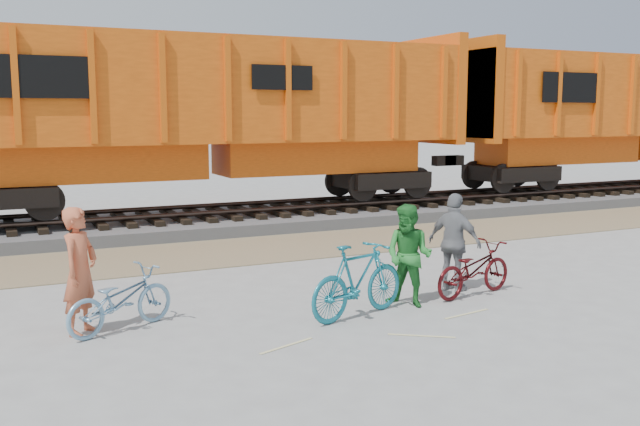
% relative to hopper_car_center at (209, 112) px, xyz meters
% --- Properties ---
extents(ground, '(120.00, 120.00, 0.00)m').
position_rel_hopper_car_center_xyz_m(ground, '(-0.98, -9.00, -3.01)').
color(ground, '#9E9E99').
rests_on(ground, ground).
extents(gravel_strip, '(120.00, 3.00, 0.02)m').
position_rel_hopper_car_center_xyz_m(gravel_strip, '(-0.98, -3.50, -3.00)').
color(gravel_strip, '#887154').
rests_on(gravel_strip, ground).
extents(ballast_bed, '(120.00, 4.00, 0.30)m').
position_rel_hopper_car_center_xyz_m(ballast_bed, '(-0.98, 0.00, -2.86)').
color(ballast_bed, slate).
rests_on(ballast_bed, ground).
extents(track, '(120.00, 2.60, 0.24)m').
position_rel_hopper_car_center_xyz_m(track, '(-0.98, 0.00, -2.53)').
color(track, black).
rests_on(track, ballast_bed).
extents(hopper_car_center, '(14.00, 3.13, 4.65)m').
position_rel_hopper_car_center_xyz_m(hopper_car_center, '(0.00, 0.00, 0.00)').
color(hopper_car_center, black).
rests_on(hopper_car_center, track).
extents(hopper_car_right, '(14.00, 3.13, 4.65)m').
position_rel_hopper_car_center_xyz_m(hopper_car_right, '(15.00, 0.00, 0.00)').
color(hopper_car_right, black).
rests_on(hopper_car_right, track).
extents(bicycle_blue, '(1.76, 1.22, 0.88)m').
position_rel_hopper_car_center_xyz_m(bicycle_blue, '(-3.78, -8.20, -2.57)').
color(bicycle_blue, '#75A4C5').
rests_on(bicycle_blue, ground).
extents(bicycle_teal, '(1.91, 1.04, 1.11)m').
position_rel_hopper_car_center_xyz_m(bicycle_teal, '(-0.51, -9.02, -2.45)').
color(bicycle_teal, '#187283').
rests_on(bicycle_teal, ground).
extents(bicycle_maroon, '(1.77, 0.92, 0.88)m').
position_rel_hopper_car_center_xyz_m(bicycle_maroon, '(1.79, -8.75, -2.56)').
color(bicycle_maroon, '#440A0D').
rests_on(bicycle_maroon, ground).
extents(person_solo, '(0.72, 0.76, 1.74)m').
position_rel_hopper_car_center_xyz_m(person_solo, '(-4.28, -8.10, -2.14)').
color(person_solo, '#C95E3A').
rests_on(person_solo, ground).
extents(person_man, '(0.93, 0.98, 1.59)m').
position_rel_hopper_car_center_xyz_m(person_man, '(0.49, -8.82, -2.21)').
color(person_man, '#23762B').
rests_on(person_man, ground).
extents(person_woman, '(0.76, 1.05, 1.66)m').
position_rel_hopper_car_center_xyz_m(person_woman, '(1.69, -8.35, -2.18)').
color(person_woman, gray).
rests_on(person_woman, ground).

